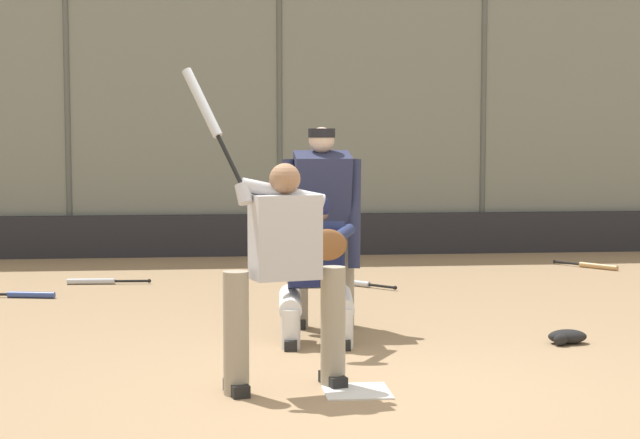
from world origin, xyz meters
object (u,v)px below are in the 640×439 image
(batter_at_plate, at_px, (283,267))
(spare_bat_by_padding, at_px, (97,281))
(spare_bat_first_base_side, at_px, (593,266))
(spare_bat_third_base_side, at_px, (357,283))
(fielding_glove_on_dirt, at_px, (567,337))
(catcher_behind_plate, at_px, (316,266))
(umpire_home, at_px, (321,220))
(spare_bat_near_backstop, at_px, (25,295))

(batter_at_plate, height_order, spare_bat_by_padding, batter_at_plate)
(spare_bat_first_base_side, bearing_deg, spare_bat_by_padding, -121.29)
(spare_bat_third_base_side, xyz_separation_m, fielding_glove_on_dirt, (-1.25, 3.25, 0.02))
(catcher_behind_plate, distance_m, umpire_home, 0.77)
(batter_at_plate, xyz_separation_m, spare_bat_first_base_side, (-4.21, -5.67, -0.78))
(fielding_glove_on_dirt, bearing_deg, spare_bat_third_base_side, -69.01)
(umpire_home, height_order, spare_bat_first_base_side, umpire_home)
(spare_bat_by_padding, xyz_separation_m, spare_bat_first_base_side, (-5.92, -0.72, 0.00))
(spare_bat_first_base_side, xyz_separation_m, fielding_glove_on_dirt, (1.85, 4.41, 0.02))
(catcher_behind_plate, height_order, spare_bat_third_base_side, catcher_behind_plate)
(umpire_home, height_order, spare_bat_third_base_side, umpire_home)
(umpire_home, relative_size, spare_bat_near_backstop, 2.03)
(umpire_home, bearing_deg, fielding_glove_on_dirt, 152.57)
(catcher_behind_plate, xyz_separation_m, fielding_glove_on_dirt, (-1.99, 0.20, -0.57))
(batter_at_plate, distance_m, spare_bat_by_padding, 5.30)
(batter_at_plate, height_order, spare_bat_first_base_side, batter_at_plate)
(spare_bat_third_base_side, distance_m, spare_bat_first_base_side, 3.30)
(batter_at_plate, bearing_deg, spare_bat_by_padding, -85.00)
(spare_bat_third_base_side, bearing_deg, spare_bat_near_backstop, 53.02)
(catcher_behind_plate, xyz_separation_m, umpire_home, (-0.11, -0.70, 0.30))
(catcher_behind_plate, bearing_deg, fielding_glove_on_dirt, 177.85)
(spare_bat_third_base_side, distance_m, fielding_glove_on_dirt, 3.48)
(batter_at_plate, distance_m, spare_bat_first_base_side, 7.11)
(catcher_behind_plate, height_order, fielding_glove_on_dirt, catcher_behind_plate)
(spare_bat_near_backstop, relative_size, fielding_glove_on_dirt, 2.72)
(spare_bat_by_padding, height_order, spare_bat_third_base_side, same)
(catcher_behind_plate, distance_m, spare_bat_near_backstop, 3.81)
(batter_at_plate, relative_size, spare_bat_first_base_side, 2.88)
(batter_at_plate, distance_m, fielding_glove_on_dirt, 2.78)
(umpire_home, height_order, fielding_glove_on_dirt, umpire_home)
(batter_at_plate, xyz_separation_m, spare_bat_by_padding, (1.72, -4.95, -0.78))
(catcher_behind_plate, bearing_deg, batter_at_plate, 79.66)
(batter_at_plate, distance_m, spare_bat_near_backstop, 4.76)
(spare_bat_first_base_side, distance_m, fielding_glove_on_dirt, 4.78)
(catcher_behind_plate, relative_size, umpire_home, 0.70)
(batter_at_plate, bearing_deg, fielding_glove_on_dirt, -165.92)
(batter_at_plate, distance_m, umpire_home, 2.22)
(batter_at_plate, bearing_deg, umpire_home, -116.59)
(fielding_glove_on_dirt, bearing_deg, spare_bat_near_backstop, -30.74)
(spare_bat_first_base_side, bearing_deg, fielding_glove_on_dirt, -61.00)
(umpire_home, relative_size, spare_bat_first_base_side, 2.34)
(catcher_behind_plate, height_order, spare_bat_near_backstop, catcher_behind_plate)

